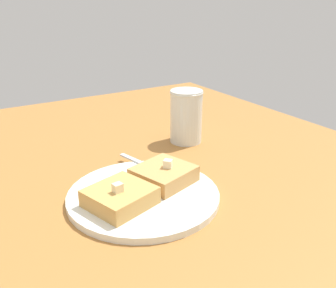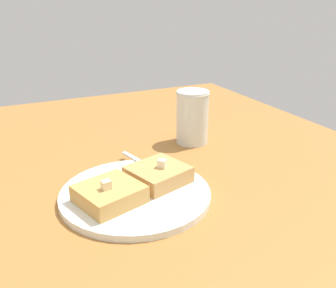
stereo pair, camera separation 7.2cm
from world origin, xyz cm
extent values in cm
cube|color=#A76D33|center=(0.00, 0.00, 1.47)|extent=(113.89, 113.89, 2.93)
cylinder|color=white|center=(-1.10, 10.13, 3.50)|extent=(24.91, 24.91, 1.14)
torus|color=gray|center=(-1.10, 10.13, 3.67)|extent=(24.91, 24.91, 0.80)
cube|color=tan|center=(-5.90, 8.65, 5.44)|extent=(11.26, 10.95, 2.73)
cube|color=tan|center=(3.71, 11.61, 5.44)|extent=(11.26, 10.95, 2.73)
cube|color=#F6EDC6|center=(-6.51, 9.03, 7.51)|extent=(1.88, 1.88, 1.40)
cube|color=beige|center=(4.30, 12.30, 7.51)|extent=(1.55, 1.43, 1.40)
cube|color=silver|center=(-5.72, -0.69, 4.25)|extent=(3.33, 9.91, 0.36)
cube|color=silver|center=(-7.29, 5.52, 4.25)|extent=(2.82, 3.25, 0.36)
cube|color=silver|center=(-8.83, 8.22, 4.25)|extent=(1.10, 3.18, 0.36)
cube|color=silver|center=(-8.29, 8.36, 4.25)|extent=(1.10, 3.18, 0.36)
cube|color=silver|center=(-7.76, 8.49, 4.25)|extent=(1.10, 3.18, 0.36)
cube|color=silver|center=(-7.23, 8.63, 4.25)|extent=(1.10, 3.18, 0.36)
cylinder|color=#35180B|center=(-21.49, -7.58, 7.81)|extent=(6.56, 6.56, 9.76)
cylinder|color=silver|center=(-21.49, -7.58, 8.86)|extent=(7.13, 7.13, 11.86)
torus|color=silver|center=(-21.49, -7.58, 14.34)|extent=(7.35, 7.35, 0.50)
camera|label=1|loc=(23.65, 58.11, 34.48)|focal=40.00mm
camera|label=2|loc=(17.33, 61.54, 34.48)|focal=40.00mm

